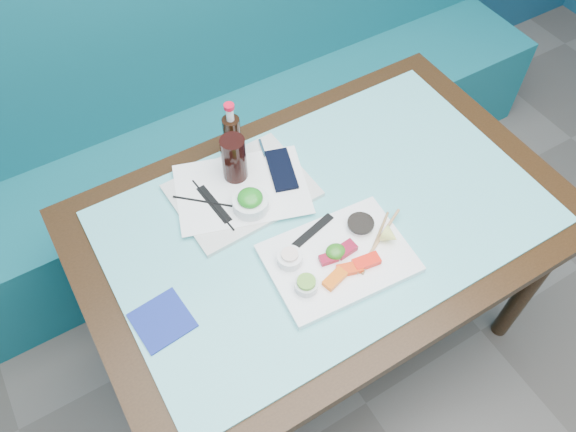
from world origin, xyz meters
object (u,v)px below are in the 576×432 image
cola_bottle_body (233,138)px  serving_tray (242,191)px  sashimi_plate (338,258)px  booth_bench (211,131)px  dining_table (325,234)px  blue_napkin (162,320)px  cola_glass (234,159)px  seaweed_bowl (251,204)px

cola_bottle_body → serving_tray: bearing=-109.2°
sashimi_plate → serving_tray: size_ratio=0.97×
booth_bench → serving_tray: bearing=-104.6°
booth_bench → sashimi_plate: bearing=-93.2°
booth_bench → dining_table: size_ratio=2.14×
serving_tray → blue_napkin: 0.45m
sashimi_plate → cola_glass: (-0.10, 0.40, 0.08)m
dining_table → blue_napkin: 0.54m
booth_bench → seaweed_bowl: bearing=-103.9°
sashimi_plate → blue_napkin: bearing=175.1°
dining_table → sashimi_plate: bearing=-111.1°
sashimi_plate → serving_tray: (-0.11, 0.34, -0.00)m
dining_table → sashimi_plate: sashimi_plate is taller
dining_table → seaweed_bowl: size_ratio=13.51×
sashimi_plate → cola_bottle_body: 0.49m
booth_bench → serving_tray: (-0.17, -0.64, 0.39)m
booth_bench → blue_napkin: 1.12m
sashimi_plate → seaweed_bowl: (-0.12, 0.27, 0.03)m
booth_bench → seaweed_bowl: (-0.18, -0.71, 0.42)m
cola_bottle_body → sashimi_plate: bearing=-82.7°
sashimi_plate → seaweed_bowl: seaweed_bowl is taller
serving_tray → booth_bench: bearing=72.7°
booth_bench → sashimi_plate: size_ratio=7.94×
sashimi_plate → seaweed_bowl: bearing=119.1°
seaweed_bowl → cola_glass: bearing=81.3°
serving_tray → cola_glass: cola_glass is taller
cola_glass → dining_table: bearing=-58.6°
serving_tray → sashimi_plate: bearing=-74.6°
blue_napkin → serving_tray: bearing=35.6°
sashimi_plate → seaweed_bowl: 0.29m
dining_table → serving_tray: bearing=129.6°
cola_glass → cola_bottle_body: (0.04, 0.09, -0.01)m
booth_bench → cola_bottle_body: size_ratio=19.94×
dining_table → serving_tray: 0.28m
cola_glass → blue_napkin: size_ratio=1.11×
cola_bottle_body → cola_glass: bearing=-114.4°
dining_table → seaweed_bowl: seaweed_bowl is taller
booth_bench → cola_bottle_body: 0.69m
cola_glass → blue_napkin: 0.50m
cola_glass → cola_bottle_body: bearing=65.6°
cola_glass → seaweed_bowl: bearing=-98.7°
booth_bench → seaweed_bowl: size_ratio=28.95×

